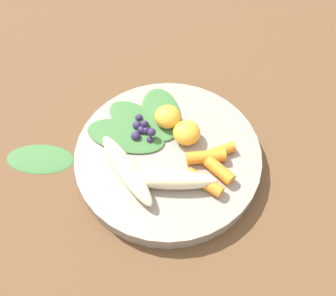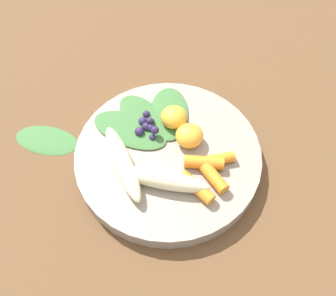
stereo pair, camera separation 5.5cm
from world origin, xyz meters
name	(u,v)px [view 2 (the right image)]	position (x,y,z in m)	size (l,w,h in m)	color
ground_plane	(168,161)	(0.00, 0.00, 0.00)	(2.40, 2.40, 0.00)	brown
bowl	(168,157)	(0.00, 0.00, 0.01)	(0.28, 0.28, 0.03)	gray
banana_peeled_left	(162,179)	(0.04, 0.03, 0.04)	(0.13, 0.03, 0.03)	beige
banana_peeled_right	(123,163)	(0.06, -0.03, 0.04)	(0.13, 0.03, 0.03)	beige
orange_segment_near	(174,117)	(-0.04, -0.03, 0.04)	(0.04, 0.04, 0.03)	#F4A833
orange_segment_far	(189,136)	(-0.03, 0.01, 0.04)	(0.04, 0.04, 0.03)	#F4A833
carrot_front	(197,188)	(0.02, 0.07, 0.04)	(0.02, 0.02, 0.06)	orange
carrot_mid_left	(214,178)	(-0.01, 0.08, 0.04)	(0.02, 0.02, 0.05)	orange
carrot_mid_right	(204,163)	(-0.02, 0.05, 0.04)	(0.02, 0.02, 0.06)	orange
carrot_rear	(219,159)	(-0.04, 0.07, 0.03)	(0.02, 0.02, 0.05)	orange
blueberry_pile	(147,126)	(-0.01, -0.05, 0.03)	(0.04, 0.05, 0.02)	#2D234C
kale_leaf_left	(169,113)	(-0.05, -0.05, 0.03)	(0.11, 0.06, 0.01)	#3D7038
kale_leaf_right	(142,115)	(-0.02, -0.08, 0.03)	(0.10, 0.05, 0.01)	#3D7038
kale_leaf_rear	(130,130)	(0.01, -0.07, 0.03)	(0.12, 0.06, 0.01)	#3D7038
kale_leaf_stray	(46,140)	(0.11, -0.17, 0.00)	(0.11, 0.05, 0.01)	#3D7038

